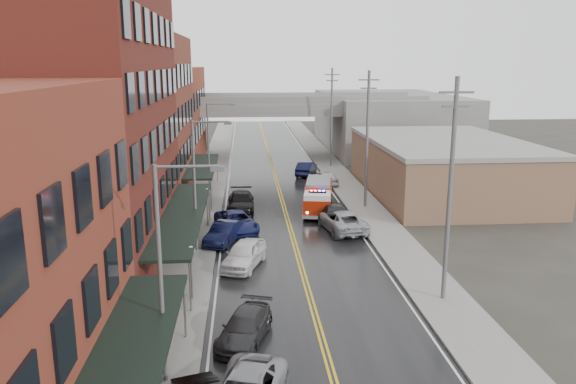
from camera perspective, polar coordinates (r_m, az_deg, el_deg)
road at (r=44.70m, az=0.11°, el=-3.39°), size 11.00×160.00×0.02m
sidewalk_left at (r=44.71m, az=-9.27°, el=-3.48°), size 3.00×160.00×0.15m
sidewalk_right at (r=45.83m, az=9.26°, el=-3.06°), size 3.00×160.00×0.15m
curb_left at (r=44.60m, az=-7.16°, el=-3.45°), size 0.30×160.00×0.15m
curb_right at (r=45.47m, az=7.24°, el=-3.13°), size 0.30×160.00×0.15m
brick_building_b at (r=37.23m, az=-19.95°, el=6.62°), size 9.00×20.00×18.00m
brick_building_c at (r=54.37m, az=-15.05°, el=7.17°), size 9.00×15.00×15.00m
brick_building_far at (r=71.71m, az=-12.50°, el=7.43°), size 9.00×20.00×12.00m
tan_building at (r=57.12m, az=15.49°, el=2.33°), size 14.00×22.00×5.00m
right_far_block at (r=85.91m, az=10.04°, el=7.08°), size 18.00×30.00×8.00m
awning_0 at (r=19.74m, az=-16.35°, el=-16.92°), size 2.60×16.00×3.09m
awning_1 at (r=37.23m, az=-10.57°, el=-2.24°), size 2.60×18.00×3.09m
awning_2 at (r=54.25m, az=-8.71°, el=2.63°), size 2.60×13.00×3.09m
globe_lamp_1 at (r=30.68m, az=-9.80°, el=-6.88°), size 0.44×0.44×3.12m
globe_lamp_2 at (r=44.06m, az=-8.21°, el=-0.67°), size 0.44×0.44×3.12m
street_lamp_0 at (r=22.25m, az=-12.27°, el=-6.94°), size 2.64×0.22×9.00m
street_lamp_1 at (r=37.60m, az=-9.13°, el=1.41°), size 2.64×0.22×9.00m
street_lamp_2 at (r=53.34m, az=-7.82°, el=4.88°), size 2.64×0.22×9.00m
utility_pole_0 at (r=30.39m, az=16.16°, el=0.44°), size 1.80×0.24×12.00m
utility_pole_1 at (r=49.32m, az=8.04°, el=5.52°), size 1.80×0.24×12.00m
utility_pole_2 at (r=68.85m, az=4.44°, el=7.73°), size 1.80×0.24×12.00m
overpass at (r=75.10m, az=-1.89°, el=7.96°), size 40.00×10.00×7.50m
fire_truck at (r=48.43m, az=3.09°, el=-0.40°), size 3.77×7.41×2.60m
parked_car_left_3 at (r=26.86m, az=-4.43°, el=-13.54°), size 3.12×4.93×1.33m
parked_car_left_4 at (r=35.79m, az=-4.50°, el=-6.32°), size 3.37×5.18×1.64m
parked_car_left_5 at (r=40.47m, az=-6.51°, el=-4.16°), size 3.02×4.82×1.50m
parked_car_left_6 at (r=43.21m, az=-5.26°, el=-3.02°), size 3.91×5.82×1.48m
parked_car_left_7 at (r=48.98m, az=-4.82°, el=-0.99°), size 2.37×5.65×1.63m
parked_car_right_0 at (r=43.25m, az=5.52°, el=-2.92°), size 3.54×6.16×1.62m
parked_car_right_1 at (r=45.86m, az=4.51°, el=-1.99°), size 2.55×5.57×1.58m
parked_car_right_2 at (r=59.27m, az=3.78°, el=1.46°), size 2.59×4.78×1.54m
parked_car_right_3 at (r=64.19m, az=1.87°, el=2.40°), size 3.05×5.09×1.59m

